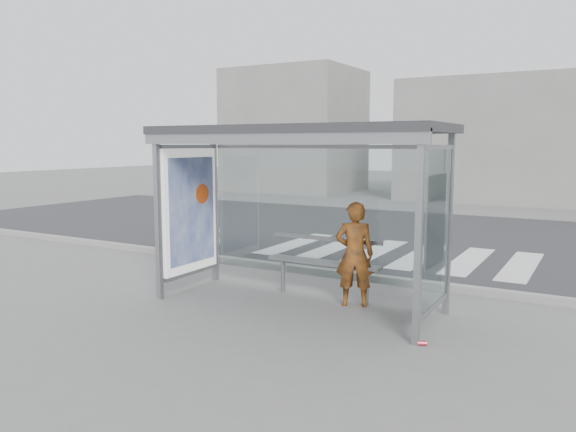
% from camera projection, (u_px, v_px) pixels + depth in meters
% --- Properties ---
extents(ground, '(80.00, 80.00, 0.00)m').
position_uv_depth(ground, '(296.00, 306.00, 8.23)').
color(ground, slate).
rests_on(ground, ground).
extents(road, '(30.00, 10.00, 0.01)m').
position_uv_depth(road, '(429.00, 237.00, 14.26)').
color(road, '#2D2D30').
rests_on(road, ground).
extents(curb, '(30.00, 0.18, 0.12)m').
position_uv_depth(curb, '(350.00, 275.00, 9.90)').
color(curb, gray).
rests_on(curb, ground).
extents(crosswalk, '(5.55, 3.00, 0.00)m').
position_uv_depth(crosswalk, '(397.00, 254.00, 12.11)').
color(crosswalk, silver).
rests_on(crosswalk, ground).
extents(bus_shelter, '(4.25, 1.65, 2.62)m').
position_uv_depth(bus_shelter, '(276.00, 170.00, 8.21)').
color(bus_shelter, gray).
rests_on(bus_shelter, ground).
extents(building_left, '(6.00, 5.00, 6.00)m').
position_uv_depth(building_left, '(295.00, 131.00, 28.27)').
color(building_left, slate).
rests_on(building_left, ground).
extents(building_center, '(8.00, 5.00, 5.00)m').
position_uv_depth(building_center, '(504.00, 140.00, 23.42)').
color(building_center, slate).
rests_on(building_center, ground).
extents(person, '(0.66, 0.56, 1.54)m').
position_uv_depth(person, '(355.00, 254.00, 8.15)').
color(person, '#E24815').
rests_on(person, ground).
extents(bench, '(1.84, 0.22, 0.95)m').
position_uv_depth(bench, '(324.00, 262.00, 8.59)').
color(bench, slate).
rests_on(bench, ground).
extents(soda_can, '(0.12, 0.10, 0.06)m').
position_uv_depth(soda_can, '(422.00, 343.00, 6.61)').
color(soda_can, '#EE4655').
rests_on(soda_can, ground).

